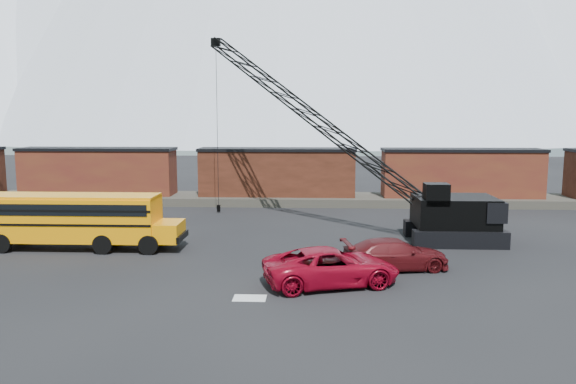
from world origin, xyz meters
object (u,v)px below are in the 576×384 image
(maroon_suv, at_px, (395,254))
(crawler_crane, at_px, (309,114))
(red_pickup, at_px, (331,267))
(school_bus, at_px, (78,219))

(maroon_suv, relative_size, crawler_crane, 0.28)
(crawler_crane, bearing_deg, red_pickup, -85.32)
(maroon_suv, bearing_deg, red_pickup, 119.37)
(red_pickup, height_order, crawler_crane, crawler_crane)
(school_bus, distance_m, red_pickup, 15.84)
(school_bus, height_order, maroon_suv, school_bus)
(maroon_suv, height_order, crawler_crane, crawler_crane)
(school_bus, distance_m, crawler_crane, 16.55)
(maroon_suv, xyz_separation_m, crawler_crane, (-4.46, 11.36, 7.00))
(school_bus, bearing_deg, red_pickup, -23.69)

